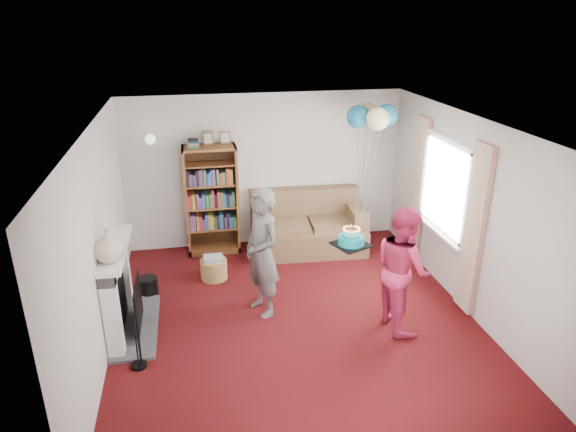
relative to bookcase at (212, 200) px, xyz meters
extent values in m
plane|color=#360908|center=(0.89, -2.30, -0.87)|extent=(5.00, 5.00, 0.00)
cube|color=silver|center=(0.89, 0.21, 0.38)|extent=(4.50, 0.02, 2.50)
cube|color=silver|center=(-1.37, -2.30, 0.38)|extent=(0.02, 5.00, 2.50)
cube|color=silver|center=(3.15, -2.30, 0.38)|extent=(0.02, 5.00, 2.50)
cube|color=white|center=(0.89, -2.30, 1.64)|extent=(4.50, 5.00, 0.01)
cube|color=#3F3F42|center=(-1.11, -2.10, -0.85)|extent=(0.55, 1.40, 0.04)
cube|color=white|center=(-1.26, -2.65, -0.34)|extent=(0.18, 0.14, 1.06)
cube|color=white|center=(-1.26, -1.55, -0.34)|extent=(0.18, 0.14, 1.06)
cube|color=white|center=(-1.26, -2.10, 0.13)|extent=(0.18, 1.24, 0.16)
cube|color=white|center=(-1.23, -2.10, 0.23)|extent=(0.28, 1.35, 0.05)
cube|color=black|center=(-1.28, -2.10, -0.39)|extent=(0.10, 0.80, 0.86)
cube|color=black|center=(-1.04, -2.10, -0.54)|extent=(0.02, 0.70, 0.60)
cylinder|color=black|center=(-1.01, -2.88, -0.55)|extent=(0.18, 0.18, 0.64)
cylinder|color=black|center=(-0.98, -1.30, -0.74)|extent=(0.26, 0.26, 0.26)
cube|color=white|center=(3.10, -1.70, 1.21)|extent=(0.08, 1.30, 0.08)
cube|color=white|center=(3.10, -1.70, -0.04)|extent=(0.08, 1.30, 0.08)
cube|color=white|center=(3.13, -1.70, 0.58)|extent=(0.01, 1.15, 1.20)
cube|color=white|center=(3.07, -1.70, -0.07)|extent=(0.14, 1.32, 0.04)
cube|color=beige|center=(3.09, -2.52, 0.28)|extent=(0.07, 0.38, 2.20)
cube|color=beige|center=(3.09, -0.88, 0.28)|extent=(0.07, 0.38, 2.20)
cylinder|color=gold|center=(-0.86, 0.15, 1.03)|extent=(0.04, 0.12, 0.04)
sphere|color=white|center=(-0.86, 0.06, 1.01)|extent=(0.16, 0.16, 0.16)
cube|color=#472B14|center=(0.00, 0.16, 0.01)|extent=(0.83, 0.04, 1.75)
cube|color=brown|center=(-0.39, -0.03, 0.01)|extent=(0.04, 0.42, 1.75)
cube|color=brown|center=(0.40, -0.03, 0.01)|extent=(0.04, 0.42, 1.75)
cube|color=brown|center=(0.00, -0.03, 0.87)|extent=(0.83, 0.42, 0.04)
cube|color=brown|center=(0.00, -0.03, -0.82)|extent=(0.83, 0.42, 0.10)
cube|color=brown|center=(0.00, -0.03, -0.45)|extent=(0.75, 0.38, 0.03)
cube|color=brown|center=(0.00, -0.03, -0.08)|extent=(0.75, 0.38, 0.02)
cube|color=brown|center=(0.00, -0.03, 0.29)|extent=(0.75, 0.38, 0.02)
cube|color=brown|center=(0.00, -0.03, 0.61)|extent=(0.75, 0.38, 0.02)
cube|color=maroon|center=(-0.23, -0.05, 0.95)|extent=(0.16, 0.22, 0.12)
cube|color=brown|center=(0.00, 0.02, 1.00)|extent=(0.16, 0.02, 0.20)
cube|color=brown|center=(0.26, 0.02, 1.00)|extent=(0.16, 0.02, 0.20)
cube|color=brown|center=(1.53, -0.30, -0.65)|extent=(1.80, 0.95, 0.42)
cube|color=brown|center=(1.53, 0.06, -0.28)|extent=(1.80, 0.24, 0.74)
cube|color=brown|center=(0.75, -0.30, -0.44)|extent=(0.24, 0.90, 0.58)
cube|color=brown|center=(2.31, -0.30, -0.44)|extent=(0.24, 0.90, 0.58)
cube|color=brown|center=(1.13, -0.38, -0.41)|extent=(0.76, 0.65, 0.12)
cube|color=brown|center=(1.93, -0.38, -0.41)|extent=(0.76, 0.65, 0.12)
cylinder|color=olive|center=(-0.06, -0.99, -0.72)|extent=(0.39, 0.39, 0.29)
cube|color=beige|center=(-0.06, -0.99, -0.54)|extent=(0.27, 0.22, 0.06)
imported|color=black|center=(0.52, -2.01, -0.02)|extent=(0.60, 0.72, 1.68)
imported|color=#B9254B|center=(2.13, -2.65, -0.08)|extent=(0.67, 0.82, 1.57)
cube|color=black|center=(1.53, -2.46, 0.21)|extent=(0.38, 0.38, 0.02)
cylinder|color=#0C888D|center=(1.53, -2.46, 0.27)|extent=(0.31, 0.31, 0.10)
cylinder|color=#0C888D|center=(1.53, -2.46, 0.33)|extent=(0.23, 0.23, 0.04)
cylinder|color=#DE6294|center=(1.62, -2.46, 0.36)|extent=(0.01, 0.01, 0.09)
sphere|color=orange|center=(1.62, -2.46, 0.41)|extent=(0.02, 0.02, 0.02)
cylinder|color=#DE6294|center=(1.61, -2.42, 0.36)|extent=(0.01, 0.01, 0.09)
sphere|color=orange|center=(1.61, -2.42, 0.41)|extent=(0.02, 0.02, 0.02)
cylinder|color=#DE6294|center=(1.59, -2.38, 0.36)|extent=(0.01, 0.01, 0.09)
sphere|color=orange|center=(1.59, -2.38, 0.41)|extent=(0.02, 0.02, 0.02)
cylinder|color=#DE6294|center=(1.55, -2.37, 0.36)|extent=(0.01, 0.01, 0.09)
sphere|color=orange|center=(1.55, -2.37, 0.41)|extent=(0.02, 0.02, 0.02)
cylinder|color=#DE6294|center=(1.51, -2.37, 0.36)|extent=(0.01, 0.01, 0.09)
sphere|color=orange|center=(1.51, -2.37, 0.41)|extent=(0.02, 0.02, 0.02)
cylinder|color=#DE6294|center=(1.47, -2.38, 0.36)|extent=(0.01, 0.01, 0.09)
sphere|color=orange|center=(1.47, -2.38, 0.41)|extent=(0.02, 0.02, 0.02)
cylinder|color=#DE6294|center=(1.44, -2.42, 0.36)|extent=(0.01, 0.01, 0.09)
sphere|color=orange|center=(1.44, -2.42, 0.41)|extent=(0.02, 0.02, 0.02)
cylinder|color=#DE6294|center=(1.43, -2.46, 0.36)|extent=(0.01, 0.01, 0.09)
sphere|color=orange|center=(1.43, -2.46, 0.41)|extent=(0.02, 0.02, 0.02)
cylinder|color=#DE6294|center=(1.44, -2.50, 0.36)|extent=(0.01, 0.01, 0.09)
sphere|color=orange|center=(1.44, -2.50, 0.41)|extent=(0.02, 0.02, 0.02)
cylinder|color=#DE6294|center=(1.47, -2.53, 0.36)|extent=(0.01, 0.01, 0.09)
sphere|color=orange|center=(1.47, -2.53, 0.41)|extent=(0.02, 0.02, 0.02)
cylinder|color=#DE6294|center=(1.51, -2.55, 0.36)|extent=(0.01, 0.01, 0.09)
sphere|color=orange|center=(1.51, -2.55, 0.41)|extent=(0.02, 0.02, 0.02)
cylinder|color=#DE6294|center=(1.55, -2.55, 0.36)|extent=(0.01, 0.01, 0.09)
sphere|color=orange|center=(1.55, -2.55, 0.41)|extent=(0.02, 0.02, 0.02)
cylinder|color=#DE6294|center=(1.59, -2.53, 0.36)|extent=(0.01, 0.01, 0.09)
sphere|color=orange|center=(1.59, -2.53, 0.41)|extent=(0.02, 0.02, 0.02)
cylinder|color=#DE6294|center=(1.61, -2.50, 0.36)|extent=(0.01, 0.01, 0.09)
sphere|color=orange|center=(1.61, -2.50, 0.41)|extent=(0.02, 0.02, 0.02)
sphere|color=#3F3F3F|center=(2.31, -0.50, -0.17)|extent=(0.02, 0.02, 0.02)
sphere|color=#176C8F|center=(2.63, -0.55, 1.35)|extent=(0.34, 0.34, 0.34)
sphere|color=#EADA8F|center=(2.41, -0.33, 1.35)|extent=(0.34, 0.34, 0.34)
sphere|color=#176C8F|center=(2.19, -0.55, 1.35)|extent=(0.34, 0.34, 0.34)
sphere|color=#EADA8F|center=(2.41, -0.77, 1.35)|extent=(0.34, 0.34, 0.34)
imported|color=beige|center=(-1.23, -2.45, 0.44)|extent=(0.40, 0.40, 0.36)
camera|label=1|loc=(-0.28, -7.78, 2.80)|focal=32.00mm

